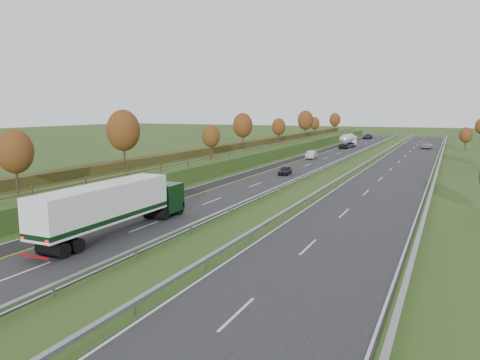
% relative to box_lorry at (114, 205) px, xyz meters
% --- Properties ---
extents(ground, '(400.00, 400.00, 0.00)m').
position_rel_box_lorry_xyz_m(ground, '(7.44, 46.87, -2.33)').
color(ground, '#2F4B1B').
rests_on(ground, ground).
extents(near_carriageway, '(10.50, 200.00, 0.04)m').
position_rel_box_lorry_xyz_m(near_carriageway, '(-0.56, 51.87, -2.31)').
color(near_carriageway, black).
rests_on(near_carriageway, ground).
extents(far_carriageway, '(10.50, 200.00, 0.04)m').
position_rel_box_lorry_xyz_m(far_carriageway, '(15.94, 51.87, -2.31)').
color(far_carriageway, black).
rests_on(far_carriageway, ground).
extents(hard_shoulder, '(3.00, 200.00, 0.04)m').
position_rel_box_lorry_xyz_m(hard_shoulder, '(-4.31, 51.87, -2.31)').
color(hard_shoulder, black).
rests_on(hard_shoulder, ground).
extents(lane_markings, '(26.75, 200.00, 0.01)m').
position_rel_box_lorry_xyz_m(lane_markings, '(5.84, 51.75, -2.28)').
color(lane_markings, silver).
rests_on(lane_markings, near_carriageway).
extents(embankment_left, '(12.00, 200.00, 2.00)m').
position_rel_box_lorry_xyz_m(embankment_left, '(-13.56, 51.87, -1.33)').
color(embankment_left, '#2F4B1B').
rests_on(embankment_left, ground).
extents(hedge_left, '(2.20, 180.00, 1.10)m').
position_rel_box_lorry_xyz_m(hedge_left, '(-15.56, 51.87, 0.22)').
color(hedge_left, '#3A3C18').
rests_on(hedge_left, embankment_left).
extents(fence_left, '(0.12, 189.06, 1.20)m').
position_rel_box_lorry_xyz_m(fence_left, '(-9.06, 51.46, 0.40)').
color(fence_left, '#422B19').
rests_on(fence_left, embankment_left).
extents(median_barrier_near, '(0.32, 200.00, 0.71)m').
position_rel_box_lorry_xyz_m(median_barrier_near, '(5.14, 51.87, -1.72)').
color(median_barrier_near, gray).
rests_on(median_barrier_near, ground).
extents(median_barrier_far, '(0.32, 200.00, 0.71)m').
position_rel_box_lorry_xyz_m(median_barrier_far, '(10.24, 51.87, -1.72)').
color(median_barrier_far, gray).
rests_on(median_barrier_far, ground).
extents(outer_barrier_far, '(0.32, 200.00, 0.71)m').
position_rel_box_lorry_xyz_m(outer_barrier_far, '(21.74, 51.87, -1.71)').
color(outer_barrier_far, gray).
rests_on(outer_barrier_far, ground).
extents(trees_left, '(6.64, 164.30, 7.66)m').
position_rel_box_lorry_xyz_m(trees_left, '(-13.20, 48.51, 4.04)').
color(trees_left, '#2D2116').
rests_on(trees_left, embankment_left).
extents(box_lorry, '(2.58, 16.28, 4.06)m').
position_rel_box_lorry_xyz_m(box_lorry, '(0.00, 0.00, 0.00)').
color(box_lorry, black).
rests_on(box_lorry, near_carriageway).
extents(road_tanker, '(2.40, 11.22, 3.46)m').
position_rel_box_lorry_xyz_m(road_tanker, '(-0.79, 92.20, -0.47)').
color(road_tanker, silver).
rests_on(road_tanker, near_carriageway).
extents(car_dark_near, '(1.81, 3.87, 1.28)m').
position_rel_box_lorry_xyz_m(car_dark_near, '(1.07, 37.45, -1.65)').
color(car_dark_near, black).
rests_on(car_dark_near, near_carriageway).
extents(car_silver_mid, '(2.12, 4.90, 1.57)m').
position_rel_box_lorry_xyz_m(car_silver_mid, '(-1.71, 61.45, -1.51)').
color(car_silver_mid, '#AFB0B5').
rests_on(car_silver_mid, near_carriageway).
extents(car_small_far, '(2.85, 5.52, 1.53)m').
position_rel_box_lorry_xyz_m(car_small_far, '(-2.03, 130.23, -1.53)').
color(car_small_far, '#14143F').
rests_on(car_small_far, near_carriageway).
extents(car_oncoming, '(2.66, 5.60, 1.54)m').
position_rel_box_lorry_xyz_m(car_oncoming, '(17.83, 96.78, -1.52)').
color(car_oncoming, '#A2A1A6').
rests_on(car_oncoming, far_carriageway).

